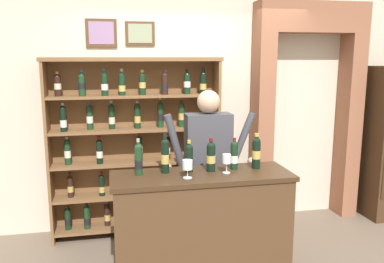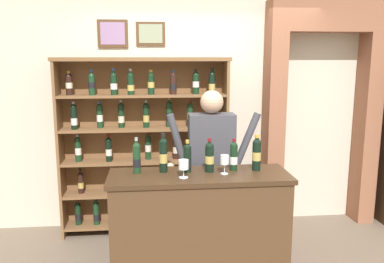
# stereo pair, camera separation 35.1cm
# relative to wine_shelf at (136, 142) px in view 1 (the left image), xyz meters

# --- Properties ---
(back_wall) EXTENTS (12.00, 0.19, 3.57)m
(back_wall) POSITION_rel_wine_shelf_xyz_m (0.66, 0.29, 0.73)
(back_wall) COLOR beige
(back_wall) RESTS_ON ground
(wine_shelf) EXTENTS (1.88, 0.32, 1.98)m
(wine_shelf) POSITION_rel_wine_shelf_xyz_m (0.00, 0.00, 0.00)
(wine_shelf) COLOR brown
(wine_shelf) RESTS_ON ground
(archway_doorway) EXTENTS (1.34, 0.45, 2.60)m
(archway_doorway) POSITION_rel_wine_shelf_xyz_m (2.06, 0.15, 0.41)
(archway_doorway) COLOR #935B42
(archway_doorway) RESTS_ON ground
(tasting_counter) EXTENTS (1.53, 0.52, 1.01)m
(tasting_counter) POSITION_rel_wine_shelf_xyz_m (0.48, -1.18, -0.55)
(tasting_counter) COLOR #4C331E
(tasting_counter) RESTS_ON ground
(shopkeeper) EXTENTS (0.92, 0.22, 1.68)m
(shopkeeper) POSITION_rel_wine_shelf_xyz_m (0.65, -0.70, -0.01)
(shopkeeper) COLOR #2D3347
(shopkeeper) RESTS_ON ground
(tasting_bottle_rosso) EXTENTS (0.07, 0.07, 0.31)m
(tasting_bottle_rosso) POSITION_rel_wine_shelf_xyz_m (-0.04, -1.11, 0.10)
(tasting_bottle_rosso) COLOR #19381E
(tasting_bottle_rosso) RESTS_ON tasting_counter
(tasting_bottle_brunello) EXTENTS (0.07, 0.07, 0.34)m
(tasting_bottle_brunello) POSITION_rel_wine_shelf_xyz_m (0.18, -1.09, 0.12)
(tasting_bottle_brunello) COLOR black
(tasting_bottle_brunello) RESTS_ON tasting_counter
(tasting_bottle_chianti) EXTENTS (0.07, 0.07, 0.28)m
(tasting_bottle_chianti) POSITION_rel_wine_shelf_xyz_m (0.39, -1.10, 0.08)
(tasting_bottle_chianti) COLOR black
(tasting_bottle_chianti) RESTS_ON tasting_counter
(tasting_bottle_prosecco) EXTENTS (0.08, 0.08, 0.29)m
(tasting_bottle_prosecco) POSITION_rel_wine_shelf_xyz_m (0.57, -1.12, 0.09)
(tasting_bottle_prosecco) COLOR black
(tasting_bottle_prosecco) RESTS_ON tasting_counter
(tasting_bottle_vin_santo) EXTENTS (0.07, 0.07, 0.28)m
(tasting_bottle_vin_santo) POSITION_rel_wine_shelf_xyz_m (0.79, -1.10, 0.09)
(tasting_bottle_vin_santo) COLOR black
(tasting_bottle_vin_santo) RESTS_ON tasting_counter
(tasting_bottle_bianco) EXTENTS (0.08, 0.08, 0.31)m
(tasting_bottle_bianco) POSITION_rel_wine_shelf_xyz_m (0.99, -1.11, 0.11)
(tasting_bottle_bianco) COLOR black
(tasting_bottle_bianco) RESTS_ON tasting_counter
(wine_glass_center) EXTENTS (0.08, 0.08, 0.15)m
(wine_glass_center) POSITION_rel_wine_shelf_xyz_m (0.34, -1.27, 0.07)
(wine_glass_center) COLOR silver
(wine_glass_center) RESTS_ON tasting_counter
(wine_glass_spare) EXTENTS (0.07, 0.07, 0.16)m
(wine_glass_spare) POSITION_rel_wine_shelf_xyz_m (0.69, -1.20, 0.08)
(wine_glass_spare) COLOR silver
(wine_glass_spare) RESTS_ON tasting_counter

